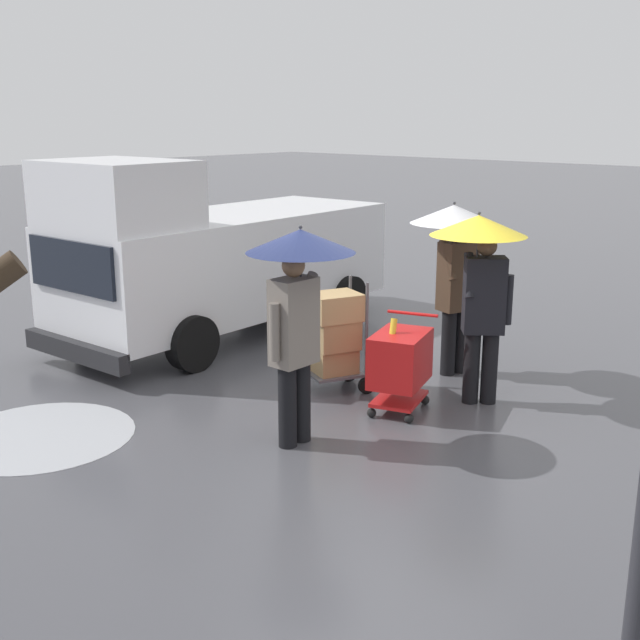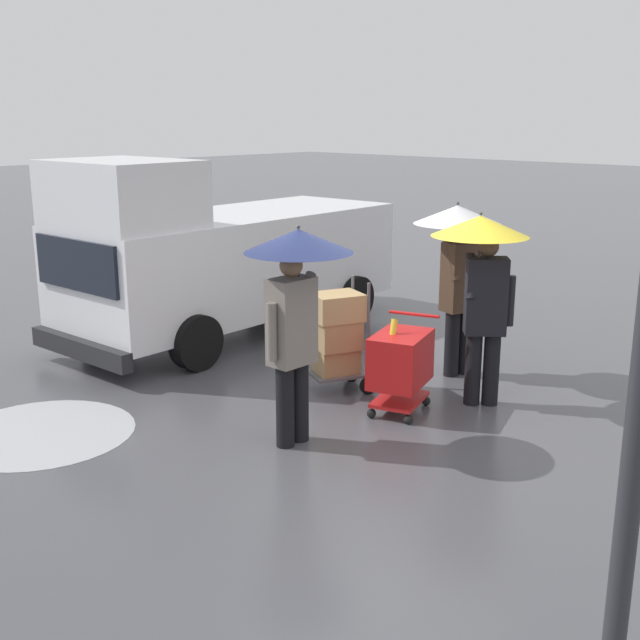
# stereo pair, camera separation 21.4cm
# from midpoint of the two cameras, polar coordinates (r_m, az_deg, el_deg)

# --- Properties ---
(ground_plane) EXTENTS (90.00, 90.00, 0.00)m
(ground_plane) POSITION_cam_midpoint_polar(r_m,az_deg,el_deg) (8.39, 4.83, -7.44)
(ground_plane) COLOR #4C4C51
(slush_patch_near_cluster) EXTENTS (1.88, 1.88, 0.01)m
(slush_patch_near_cluster) POSITION_cam_midpoint_polar(r_m,az_deg,el_deg) (8.57, -18.81, -7.69)
(slush_patch_near_cluster) COLOR #ADAFB5
(slush_patch_near_cluster) RESTS_ON ground
(cargo_van_parked_right) EXTENTS (2.42, 5.44, 2.60)m
(cargo_van_parked_right) POSITION_cam_midpoint_polar(r_m,az_deg,el_deg) (11.47, -6.64, 4.65)
(cargo_van_parked_right) COLOR white
(cargo_van_parked_right) RESTS_ON ground
(shopping_cart_vendor) EXTENTS (0.78, 0.95, 1.04)m
(shopping_cart_vendor) POSITION_cam_midpoint_polar(r_m,az_deg,el_deg) (8.54, 6.55, -3.01)
(shopping_cart_vendor) COLOR red
(shopping_cart_vendor) RESTS_ON ground
(hand_dolly_boxes) EXTENTS (0.75, 0.85, 1.32)m
(hand_dolly_boxes) POSITION_cam_midpoint_polar(r_m,az_deg,el_deg) (9.09, 1.92, -0.93)
(hand_dolly_boxes) COLOR #515156
(hand_dolly_boxes) RESTS_ON ground
(pedestrian_pink_side) EXTENTS (1.04, 1.04, 2.15)m
(pedestrian_pink_side) POSITION_cam_midpoint_polar(r_m,az_deg,el_deg) (7.45, -0.96, 2.54)
(pedestrian_pink_side) COLOR black
(pedestrian_pink_side) RESTS_ON ground
(pedestrian_black_side) EXTENTS (1.04, 1.04, 2.15)m
(pedestrian_black_side) POSITION_cam_midpoint_polar(r_m,az_deg,el_deg) (9.64, 10.63, 5.06)
(pedestrian_black_side) COLOR black
(pedestrian_black_side) RESTS_ON ground
(pedestrian_white_side) EXTENTS (1.04, 1.04, 2.15)m
(pedestrian_white_side) POSITION_cam_midpoint_polar(r_m,az_deg,el_deg) (8.67, 12.35, 3.93)
(pedestrian_white_side) COLOR black
(pedestrian_white_side) RESTS_ON ground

